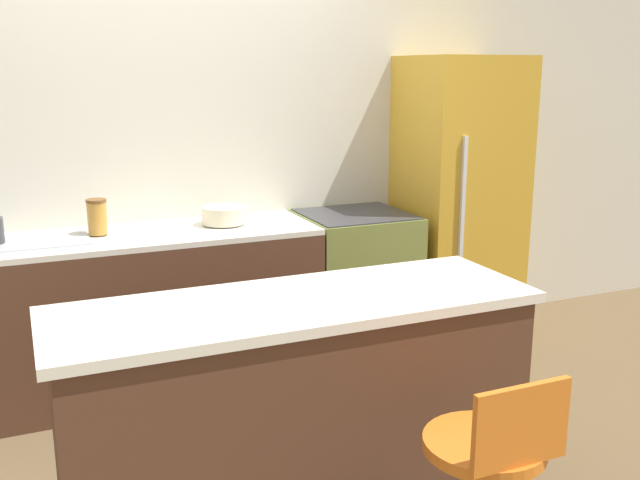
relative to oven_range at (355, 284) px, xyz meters
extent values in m
plane|color=brown|center=(-1.07, -0.32, -0.45)|extent=(14.00, 14.00, 0.00)
cube|color=beige|center=(-1.07, 0.34, 0.85)|extent=(8.00, 0.06, 2.60)
cube|color=#4C2D1E|center=(-1.39, 0.00, -0.02)|extent=(2.11, 0.61, 0.86)
cube|color=silver|center=(-1.39, 0.00, 0.43)|extent=(2.11, 0.61, 0.03)
cube|color=#9EA3A8|center=(-1.76, 0.00, 0.44)|extent=(0.44, 0.34, 0.01)
cube|color=#4C2D1E|center=(-0.92, -1.37, -0.02)|extent=(1.80, 0.58, 0.85)
cube|color=silver|center=(-0.92, -1.37, 0.42)|extent=(1.88, 0.62, 0.04)
cube|color=olive|center=(0.00, 0.00, 0.00)|extent=(0.65, 0.61, 0.89)
cube|color=black|center=(0.00, -0.31, -0.14)|extent=(0.45, 0.01, 0.31)
cube|color=#333338|center=(0.00, 0.00, 0.44)|extent=(0.62, 0.58, 0.01)
cube|color=gold|center=(0.73, 0.00, 0.46)|extent=(0.68, 0.62, 1.82)
cube|color=silver|center=(0.54, -0.33, 0.51)|extent=(0.02, 0.02, 0.82)
cylinder|color=orange|center=(-0.51, -2.04, 0.08)|extent=(0.41, 0.41, 0.04)
cube|color=orange|center=(-0.51, -2.21, 0.23)|extent=(0.35, 0.02, 0.27)
cylinder|color=beige|center=(-0.81, 0.04, 0.50)|extent=(0.24, 0.24, 0.10)
cylinder|color=#B77F33|center=(-1.49, 0.04, 0.53)|extent=(0.10, 0.10, 0.17)
cylinder|color=brown|center=(-1.49, 0.04, 0.63)|extent=(0.11, 0.11, 0.02)
camera|label=1|loc=(-1.86, -3.79, 1.30)|focal=40.00mm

